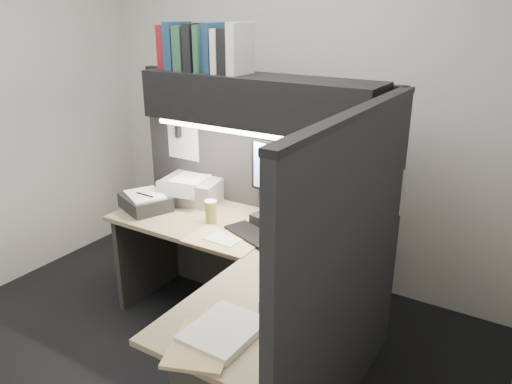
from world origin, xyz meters
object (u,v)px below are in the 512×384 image
keyboard (257,238)px  printer (194,189)px  desk (231,327)px  telephone (320,230)px  notebook_stack (145,202)px  coffee_cup (211,212)px  monitor (282,196)px  overhead_shelf (257,101)px

keyboard → printer: printer is taller
desk → telephone: (0.18, 0.70, 0.33)m
keyboard → notebook_stack: bearing=-158.8°
desk → coffee_cup: (-0.51, 0.53, 0.36)m
telephone → coffee_cup: coffee_cup is taller
keyboard → monitor: bearing=101.0°
telephone → coffee_cup: 0.71m
overhead_shelf → telephone: size_ratio=6.50×
notebook_stack → telephone: bearing=10.5°
keyboard → telephone: bearing=59.1°
monitor → notebook_stack: (-0.95, -0.21, -0.17)m
monitor → keyboard: (-0.04, -0.22, -0.20)m
monitor → keyboard: monitor is taller
overhead_shelf → notebook_stack: size_ratio=4.77×
telephone → notebook_stack: size_ratio=0.73×
desk → monitor: 0.85m
overhead_shelf → coffee_cup: (-0.21, -0.22, -0.70)m
overhead_shelf → notebook_stack: bearing=-159.1°
telephone → coffee_cup: (-0.69, -0.17, 0.02)m
overhead_shelf → monitor: bearing=-16.9°
telephone → coffee_cup: size_ratio=1.72×
overhead_shelf → printer: (-0.56, 0.04, -0.69)m
desk → monitor: (-0.08, 0.69, 0.50)m
keyboard → overhead_shelf: bearing=143.7°
overhead_shelf → monitor: 0.60m
desk → telephone: telephone is taller
coffee_cup → monitor: bearing=20.1°
overhead_shelf → coffee_cup: 0.76m
keyboard → notebook_stack: (-0.91, 0.01, 0.04)m
overhead_shelf → printer: overhead_shelf is taller
printer → overhead_shelf: bearing=-15.0°
overhead_shelf → notebook_stack: 1.06m
monitor → coffee_cup: size_ratio=3.91×
overhead_shelf → printer: 0.89m
monitor → telephone: bearing=17.4°
monitor → coffee_cup: monitor is taller
monitor → keyboard: bearing=-85.8°
coffee_cup → printer: printer is taller
monitor → telephone: size_ratio=2.28×
monitor → telephone: monitor is taller
overhead_shelf → telephone: 0.87m
desk → notebook_stack: notebook_stack is taller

